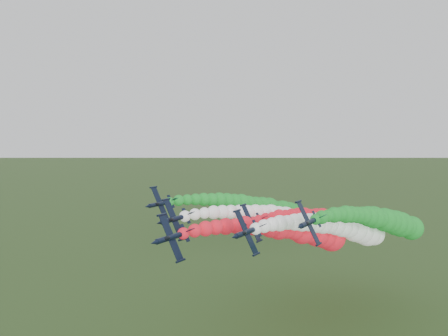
# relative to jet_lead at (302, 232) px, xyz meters

# --- Properties ---
(jet_lead) EXTENTS (15.78, 77.01, 21.18)m
(jet_lead) POSITION_rel_jet_lead_xyz_m (0.00, 0.00, 0.00)
(jet_lead) COLOR black
(jet_lead) RESTS_ON ground
(jet_inner_left) EXTENTS (15.21, 76.44, 20.62)m
(jet_inner_left) POSITION_rel_jet_lead_xyz_m (-7.33, 9.12, 1.32)
(jet_inner_left) COLOR black
(jet_inner_left) RESTS_ON ground
(jet_inner_right) EXTENTS (15.04, 76.26, 20.44)m
(jet_inner_right) POSITION_rel_jet_lead_xyz_m (9.59, 11.13, 0.11)
(jet_inner_right) COLOR black
(jet_inner_right) RESTS_ON ground
(jet_outer_left) EXTENTS (15.35, 76.58, 20.76)m
(jet_outer_left) POSITION_rel_jet_lead_xyz_m (-21.41, 20.21, 1.96)
(jet_outer_left) COLOR black
(jet_outer_left) RESTS_ON ground
(jet_outer_right) EXTENTS (15.27, 76.50, 20.68)m
(jet_outer_right) POSITION_rel_jet_lead_xyz_m (19.48, 18.38, 2.01)
(jet_outer_right) COLOR black
(jet_outer_right) RESTS_ON ground
(jet_trail) EXTENTS (15.62, 76.85, 21.03)m
(jet_trail) POSITION_rel_jet_lead_xyz_m (1.91, 26.62, -1.49)
(jet_trail) COLOR black
(jet_trail) RESTS_ON ground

